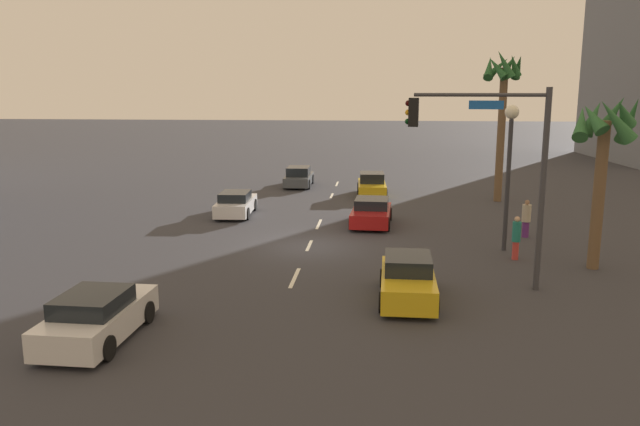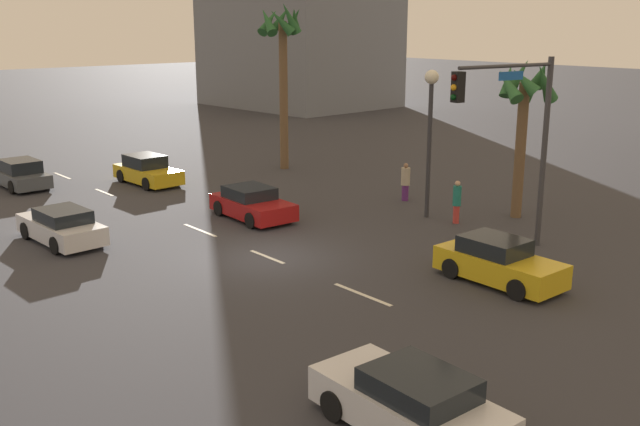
{
  "view_description": "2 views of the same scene",
  "coord_description": "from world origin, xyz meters",
  "px_view_note": "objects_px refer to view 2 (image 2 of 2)",
  "views": [
    {
      "loc": [
        25.78,
        2.89,
        6.6
      ],
      "look_at": [
        0.36,
        0.51,
        1.53
      ],
      "focal_mm": 35.04,
      "sensor_mm": 36.0,
      "label": 1
    },
    {
      "loc": [
        19.11,
        -14.13,
        7.81
      ],
      "look_at": [
        1.05,
        1.42,
        1.54
      ],
      "focal_mm": 40.91,
      "sensor_mm": 36.0,
      "label": 2
    }
  ],
  "objects_px": {
    "car_5": "(252,204)",
    "car_4": "(62,226)",
    "car_0": "(411,404)",
    "car_2": "(498,262)",
    "traffic_signal": "(517,124)",
    "pedestrian_1": "(457,201)",
    "streetlamp": "(430,115)",
    "car_3": "(20,174)",
    "palm_tree_0": "(282,46)",
    "car_1": "(147,171)",
    "palm_tree_1": "(525,97)",
    "pedestrian_0": "(405,181)"
  },
  "relations": [
    {
      "from": "car_5",
      "to": "car_4",
      "type": "bearing_deg",
      "value": -103.69
    },
    {
      "from": "car_0",
      "to": "car_2",
      "type": "height_order",
      "value": "car_2"
    },
    {
      "from": "car_0",
      "to": "traffic_signal",
      "type": "height_order",
      "value": "traffic_signal"
    },
    {
      "from": "car_4",
      "to": "pedestrian_1",
      "type": "bearing_deg",
      "value": 59.32
    },
    {
      "from": "car_0",
      "to": "streetlamp",
      "type": "height_order",
      "value": "streetlamp"
    },
    {
      "from": "car_0",
      "to": "streetlamp",
      "type": "distance_m",
      "value": 16.96
    },
    {
      "from": "streetlamp",
      "to": "pedestrian_1",
      "type": "relative_size",
      "value": 3.45
    },
    {
      "from": "car_3",
      "to": "palm_tree_0",
      "type": "height_order",
      "value": "palm_tree_0"
    },
    {
      "from": "car_1",
      "to": "palm_tree_1",
      "type": "xyz_separation_m",
      "value": [
        15.73,
        8.52,
        4.26
      ]
    },
    {
      "from": "pedestrian_1",
      "to": "palm_tree_1",
      "type": "height_order",
      "value": "palm_tree_1"
    },
    {
      "from": "pedestrian_1",
      "to": "palm_tree_1",
      "type": "xyz_separation_m",
      "value": [
        1.0,
        2.69,
        3.99
      ]
    },
    {
      "from": "car_3",
      "to": "pedestrian_0",
      "type": "xyz_separation_m",
      "value": [
        14.11,
        12.18,
        0.26
      ]
    },
    {
      "from": "car_2",
      "to": "palm_tree_0",
      "type": "relative_size",
      "value": 0.45
    },
    {
      "from": "car_4",
      "to": "traffic_signal",
      "type": "height_order",
      "value": "traffic_signal"
    },
    {
      "from": "car_3",
      "to": "car_5",
      "type": "height_order",
      "value": "car_3"
    },
    {
      "from": "car_3",
      "to": "streetlamp",
      "type": "distance_m",
      "value": 20.13
    },
    {
      "from": "pedestrian_0",
      "to": "traffic_signal",
      "type": "bearing_deg",
      "value": -20.48
    },
    {
      "from": "car_2",
      "to": "car_4",
      "type": "relative_size",
      "value": 0.96
    },
    {
      "from": "pedestrian_0",
      "to": "palm_tree_0",
      "type": "bearing_deg",
      "value": 177.53
    },
    {
      "from": "pedestrian_1",
      "to": "car_1",
      "type": "bearing_deg",
      "value": -158.41
    },
    {
      "from": "traffic_signal",
      "to": "pedestrian_0",
      "type": "relative_size",
      "value": 3.89
    },
    {
      "from": "car_5",
      "to": "palm_tree_1",
      "type": "height_order",
      "value": "palm_tree_1"
    },
    {
      "from": "car_3",
      "to": "car_5",
      "type": "relative_size",
      "value": 1.03
    },
    {
      "from": "streetlamp",
      "to": "pedestrian_1",
      "type": "distance_m",
      "value": 3.58
    },
    {
      "from": "car_4",
      "to": "palm_tree_0",
      "type": "relative_size",
      "value": 0.47
    },
    {
      "from": "pedestrian_0",
      "to": "car_4",
      "type": "bearing_deg",
      "value": -104.78
    },
    {
      "from": "car_5",
      "to": "streetlamp",
      "type": "distance_m",
      "value": 8.04
    },
    {
      "from": "streetlamp",
      "to": "palm_tree_1",
      "type": "distance_m",
      "value": 3.8
    },
    {
      "from": "streetlamp",
      "to": "palm_tree_1",
      "type": "bearing_deg",
      "value": 49.79
    },
    {
      "from": "traffic_signal",
      "to": "streetlamp",
      "type": "distance_m",
      "value": 5.21
    },
    {
      "from": "car_3",
      "to": "car_2",
      "type": "bearing_deg",
      "value": 15.51
    },
    {
      "from": "car_1",
      "to": "traffic_signal",
      "type": "distance_m",
      "value": 19.21
    },
    {
      "from": "car_2",
      "to": "pedestrian_0",
      "type": "xyz_separation_m",
      "value": [
        -9.17,
        5.71,
        0.24
      ]
    },
    {
      "from": "pedestrian_1",
      "to": "car_2",
      "type": "bearing_deg",
      "value": -40.34
    },
    {
      "from": "car_0",
      "to": "car_1",
      "type": "relative_size",
      "value": 1.01
    },
    {
      "from": "pedestrian_1",
      "to": "palm_tree_0",
      "type": "distance_m",
      "value": 14.59
    },
    {
      "from": "car_2",
      "to": "pedestrian_0",
      "type": "relative_size",
      "value": 2.33
    },
    {
      "from": "car_1",
      "to": "pedestrian_0",
      "type": "xyz_separation_m",
      "value": [
        10.79,
        7.1,
        0.24
      ]
    },
    {
      "from": "car_3",
      "to": "pedestrian_0",
      "type": "relative_size",
      "value": 2.42
    },
    {
      "from": "traffic_signal",
      "to": "pedestrian_1",
      "type": "height_order",
      "value": "traffic_signal"
    },
    {
      "from": "traffic_signal",
      "to": "streetlamp",
      "type": "relative_size",
      "value": 1.11
    },
    {
      "from": "pedestrian_1",
      "to": "palm_tree_0",
      "type": "xyz_separation_m",
      "value": [
        -13.33,
        1.67,
        5.68
      ]
    },
    {
      "from": "car_0",
      "to": "palm_tree_1",
      "type": "relative_size",
      "value": 0.64
    },
    {
      "from": "streetlamp",
      "to": "palm_tree_0",
      "type": "distance_m",
      "value": 12.3
    },
    {
      "from": "car_4",
      "to": "palm_tree_1",
      "type": "distance_m",
      "value": 18.43
    },
    {
      "from": "car_4",
      "to": "traffic_signal",
      "type": "xyz_separation_m",
      "value": [
        11.3,
        11.42,
        3.88
      ]
    },
    {
      "from": "car_3",
      "to": "traffic_signal",
      "type": "relative_size",
      "value": 0.62
    },
    {
      "from": "traffic_signal",
      "to": "palm_tree_0",
      "type": "distance_m",
      "value": 17.37
    },
    {
      "from": "car_0",
      "to": "streetlamp",
      "type": "bearing_deg",
      "value": 130.1
    },
    {
      "from": "car_2",
      "to": "streetlamp",
      "type": "relative_size",
      "value": 0.67
    }
  ]
}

